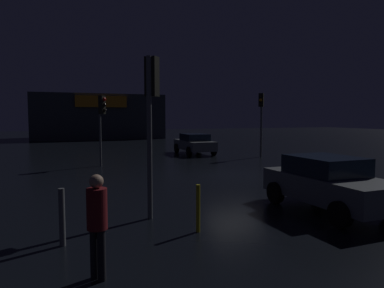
{
  "coord_description": "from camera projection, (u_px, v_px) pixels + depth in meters",
  "views": [
    {
      "loc": [
        -7.6,
        -14.42,
        2.73
      ],
      "look_at": [
        -0.65,
        3.73,
        1.22
      ],
      "focal_mm": 32.6,
      "sensor_mm": 36.0,
      "label": 1
    }
  ],
  "objects": [
    {
      "name": "ground_plane",
      "position": [
        233.0,
        175.0,
        16.34
      ],
      "size": [
        120.0,
        120.0,
        0.0
      ],
      "primitive_type": "plane",
      "color": "black"
    },
    {
      "name": "pedestrian",
      "position": [
        97.0,
        218.0,
        5.78
      ],
      "size": [
        0.48,
        0.48,
        1.79
      ],
      "color": "black",
      "rests_on": "ground"
    },
    {
      "name": "traffic_signal_main",
      "position": [
        102.0,
        113.0,
        19.15
      ],
      "size": [
        0.42,
        0.42,
        3.89
      ],
      "color": "#595B60",
      "rests_on": "ground"
    },
    {
      "name": "store_building",
      "position": [
        98.0,
        117.0,
        45.05
      ],
      "size": [
        15.71,
        8.88,
        5.51
      ],
      "color": "#33383D",
      "rests_on": "ground"
    },
    {
      "name": "bollard_kerb_a",
      "position": [
        62.0,
        217.0,
        7.34
      ],
      "size": [
        0.13,
        0.13,
        1.23
      ],
      "primitive_type": "cylinder",
      "color": "#595B60",
      "rests_on": "ground"
    },
    {
      "name": "traffic_signal_opposite",
      "position": [
        261.0,
        112.0,
        23.47
      ],
      "size": [
        0.41,
        0.43,
        4.32
      ],
      "color": "#595B60",
      "rests_on": "ground"
    },
    {
      "name": "traffic_signal_cross_left",
      "position": [
        151.0,
        102.0,
        9.24
      ],
      "size": [
        0.42,
        0.42,
        4.31
      ],
      "color": "#595B60",
      "rests_on": "ground"
    },
    {
      "name": "car_near",
      "position": [
        194.0,
        143.0,
        25.65
      ],
      "size": [
        2.12,
        4.43,
        1.5
      ],
      "color": "slate",
      "rests_on": "ground"
    },
    {
      "name": "car_far",
      "position": [
        328.0,
        183.0,
        10.15
      ],
      "size": [
        2.1,
        4.09,
        1.57
      ],
      "color": "slate",
      "rests_on": "ground"
    },
    {
      "name": "bollard_kerb_b",
      "position": [
        198.0,
        208.0,
        8.23
      ],
      "size": [
        0.1,
        0.1,
        1.14
      ],
      "primitive_type": "cylinder",
      "color": "gold",
      "rests_on": "ground"
    }
  ]
}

